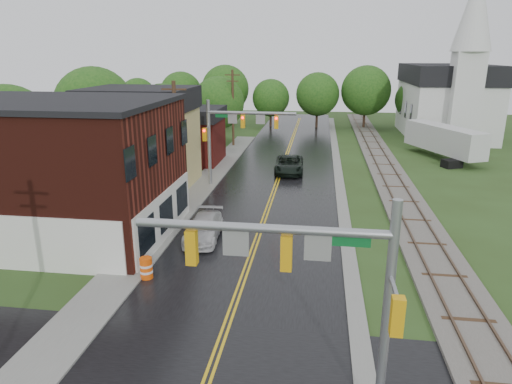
% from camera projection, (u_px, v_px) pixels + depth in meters
% --- Properties ---
extents(main_road, '(10.00, 90.00, 0.02)m').
position_uv_depth(main_road, '(279.00, 178.00, 41.25)').
color(main_road, black).
rests_on(main_road, ground).
extents(curb_right, '(0.80, 70.00, 0.12)m').
position_uv_depth(curb_right, '(337.00, 167.00, 45.27)').
color(curb_right, gray).
rests_on(curb_right, ground).
extents(sidewalk_left, '(2.40, 50.00, 0.12)m').
position_uv_depth(sidewalk_left, '(198.00, 191.00, 37.34)').
color(sidewalk_left, gray).
rests_on(sidewalk_left, ground).
extents(brick_building, '(14.30, 10.30, 8.30)m').
position_uv_depth(brick_building, '(51.00, 169.00, 27.49)').
color(brick_building, '#41150E').
rests_on(brick_building, ground).
extents(yellow_house, '(8.00, 7.00, 6.40)m').
position_uv_depth(yellow_house, '(143.00, 149.00, 37.98)').
color(yellow_house, tan).
rests_on(yellow_house, ground).
extents(darkred_building, '(7.00, 6.00, 4.40)m').
position_uv_depth(darkred_building, '(186.00, 141.00, 46.67)').
color(darkred_building, '#3F0F0C').
rests_on(darkred_building, ground).
extents(church, '(10.40, 18.40, 20.00)m').
position_uv_depth(church, '(449.00, 93.00, 59.36)').
color(church, silver).
rests_on(church, ground).
extents(railroad, '(3.20, 80.00, 0.30)m').
position_uv_depth(railroad, '(385.00, 168.00, 44.63)').
color(railroad, '#59544C').
rests_on(railroad, ground).
extents(traffic_signal_near, '(7.34, 0.30, 7.20)m').
position_uv_depth(traffic_signal_near, '(313.00, 272.00, 12.82)').
color(traffic_signal_near, gray).
rests_on(traffic_signal_near, ground).
extents(traffic_signal_far, '(7.34, 0.43, 7.20)m').
position_uv_depth(traffic_signal_far, '(234.00, 128.00, 37.41)').
color(traffic_signal_far, gray).
rests_on(traffic_signal_far, ground).
extents(utility_pole_b, '(1.80, 0.28, 9.00)m').
position_uv_depth(utility_pole_b, '(177.00, 141.00, 33.19)').
color(utility_pole_b, '#382616').
rests_on(utility_pole_b, ground).
extents(utility_pole_c, '(1.80, 0.28, 9.00)m').
position_uv_depth(utility_pole_c, '(233.00, 107.00, 54.03)').
color(utility_pole_c, '#382616').
rests_on(utility_pole_c, ground).
extents(tree_left_a, '(6.80, 6.80, 8.67)m').
position_uv_depth(tree_left_a, '(10.00, 132.00, 34.71)').
color(tree_left_a, black).
rests_on(tree_left_a, ground).
extents(tree_left_b, '(7.60, 7.60, 9.69)m').
position_uv_depth(tree_left_b, '(96.00, 109.00, 43.74)').
color(tree_left_b, black).
rests_on(tree_left_b, ground).
extents(tree_left_c, '(6.00, 6.00, 7.65)m').
position_uv_depth(tree_left_c, '(164.00, 112.00, 51.14)').
color(tree_left_c, black).
rests_on(tree_left_c, ground).
extents(tree_left_e, '(6.40, 6.40, 8.16)m').
position_uv_depth(tree_left_e, '(219.00, 104.00, 56.07)').
color(tree_left_e, black).
rests_on(tree_left_e, ground).
extents(suv_dark, '(2.79, 5.70, 1.56)m').
position_uv_depth(suv_dark, '(289.00, 165.00, 42.88)').
color(suv_dark, black).
rests_on(suv_dark, ground).
extents(pickup_white, '(2.17, 4.84, 1.38)m').
position_uv_depth(pickup_white, '(204.00, 228.00, 27.60)').
color(pickup_white, silver).
rests_on(pickup_white, ground).
extents(semi_trailer, '(6.43, 10.79, 3.49)m').
position_uv_depth(semi_trailer, '(444.00, 139.00, 48.19)').
color(semi_trailer, black).
rests_on(semi_trailer, ground).
extents(construction_barrel, '(0.74, 0.74, 1.11)m').
position_uv_depth(construction_barrel, '(146.00, 268.00, 22.79)').
color(construction_barrel, '#E44E0A').
rests_on(construction_barrel, ground).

